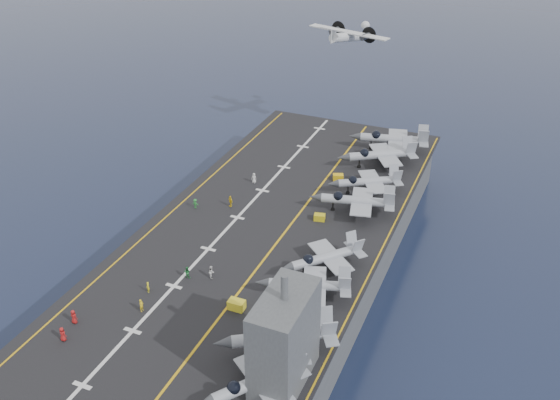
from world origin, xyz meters
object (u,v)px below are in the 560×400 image
at_px(fighter_jet_0, 258,380).
at_px(transport_plane, 348,37).
at_px(island_superstructure, 284,330).
at_px(tow_cart_a, 237,305).

relative_size(fighter_jet_0, transport_plane, 0.68).
distance_m(island_superstructure, fighter_jet_0, 6.41).
xyz_separation_m(fighter_jet_0, transport_plane, (-19.71, 92.66, 12.65)).
height_order(island_superstructure, tow_cart_a, island_superstructure).
distance_m(fighter_jet_0, transport_plane, 95.57).
bearing_deg(transport_plane, tow_cart_a, -82.31).
height_order(island_superstructure, fighter_jet_0, island_superstructure).
bearing_deg(tow_cart_a, fighter_jet_0, -54.43).
xyz_separation_m(island_superstructure, tow_cart_a, (-10.71, 9.13, -6.84)).
bearing_deg(tow_cart_a, island_superstructure, -40.45).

